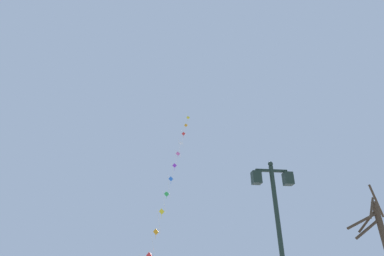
% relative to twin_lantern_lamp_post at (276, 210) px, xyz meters
% --- Properties ---
extents(twin_lantern_lamp_post, '(1.32, 0.28, 4.98)m').
position_rel_twin_lantern_lamp_post_xyz_m(twin_lantern_lamp_post, '(0.00, 0.00, 0.00)').
color(twin_lantern_lamp_post, '#1E2D23').
rests_on(twin_lantern_lamp_post, ground_plane).
extents(kite_train, '(4.32, 12.14, 19.33)m').
position_rel_twin_lantern_lamp_post_xyz_m(kite_train, '(-2.41, 17.03, 6.75)').
color(kite_train, brown).
rests_on(kite_train, ground_plane).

